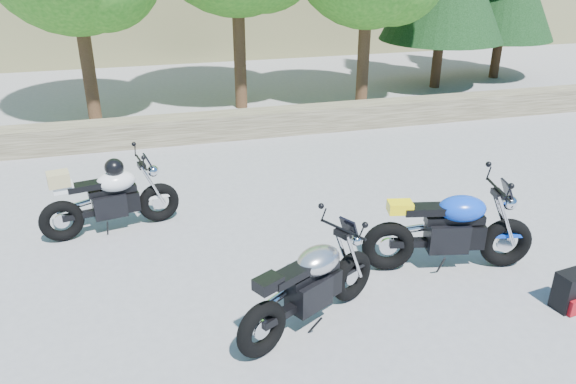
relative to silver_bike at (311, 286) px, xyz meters
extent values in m
plane|color=gray|center=(0.01, 0.69, -0.47)|extent=(90.00, 90.00, 0.00)
cube|color=#4E4634|center=(0.01, 6.19, -0.22)|extent=(22.00, 0.55, 0.50)
cylinder|color=#382314|center=(-2.49, 7.89, 1.04)|extent=(0.28, 0.28, 3.02)
cylinder|color=#382314|center=(0.81, 8.29, 1.21)|extent=(0.28, 0.28, 3.36)
cylinder|color=#382314|center=(3.61, 7.69, 0.99)|extent=(0.28, 0.28, 2.91)
cylinder|color=#382314|center=(6.21, 8.89, 0.61)|extent=(0.26, 0.26, 2.16)
cylinder|color=#382314|center=(8.41, 9.49, 0.49)|extent=(0.26, 0.26, 1.92)
torus|color=black|center=(0.57, 0.32, -0.17)|extent=(0.58, 0.41, 0.59)
torus|color=black|center=(-0.59, -0.33, -0.17)|extent=(0.58, 0.41, 0.59)
cylinder|color=silver|center=(0.57, 0.32, -0.17)|extent=(0.19, 0.13, 0.20)
cylinder|color=silver|center=(-0.59, -0.33, -0.17)|extent=(0.19, 0.13, 0.20)
cube|color=black|center=(-0.03, -0.02, -0.06)|extent=(0.52, 0.46, 0.33)
cube|color=black|center=(0.03, 0.02, 0.14)|extent=(0.63, 0.44, 0.09)
ellipsoid|color=#B0B0B5|center=(0.08, 0.05, 0.27)|extent=(0.63, 0.57, 0.28)
cube|color=black|center=(-0.27, -0.15, 0.27)|extent=(0.50, 0.40, 0.08)
cube|color=black|center=(-0.51, -0.28, 0.30)|extent=(0.31, 0.29, 0.12)
cylinder|color=black|center=(0.40, 0.23, 0.48)|extent=(0.32, 0.54, 0.03)
sphere|color=silver|center=(0.53, 0.30, 0.32)|extent=(0.17, 0.17, 0.17)
torus|color=black|center=(-1.39, 2.80, -0.18)|extent=(0.59, 0.25, 0.58)
torus|color=black|center=(-2.66, 2.54, -0.18)|extent=(0.59, 0.25, 0.58)
cylinder|color=silver|center=(-1.39, 2.80, -0.18)|extent=(0.20, 0.07, 0.20)
cylinder|color=silver|center=(-2.66, 2.54, -0.18)|extent=(0.20, 0.07, 0.20)
cube|color=black|center=(-2.04, 2.67, -0.07)|extent=(0.48, 0.35, 0.32)
cube|color=black|center=(-1.98, 2.68, 0.13)|extent=(0.65, 0.26, 0.09)
ellipsoid|color=silver|center=(-1.92, 2.69, 0.25)|extent=(0.58, 0.44, 0.27)
cube|color=black|center=(-2.31, 2.61, 0.25)|extent=(0.48, 0.28, 0.08)
cube|color=silver|center=(-2.57, 2.56, 0.29)|extent=(0.28, 0.23, 0.12)
cylinder|color=black|center=(-1.57, 2.76, 0.46)|extent=(0.14, 0.59, 0.03)
sphere|color=silver|center=(-1.42, 2.79, 0.31)|extent=(0.16, 0.16, 0.16)
ellipsoid|color=black|center=(-1.92, 2.69, 0.45)|extent=(0.30, 0.31, 0.24)
cube|color=#9B8D5A|center=(-2.61, 2.55, 0.41)|extent=(0.31, 0.28, 0.18)
torus|color=black|center=(2.62, 0.49, -0.15)|extent=(0.66, 0.28, 0.64)
torus|color=black|center=(1.21, 0.78, -0.15)|extent=(0.66, 0.28, 0.64)
cylinder|color=silver|center=(2.62, 0.49, -0.15)|extent=(0.22, 0.08, 0.22)
cylinder|color=silver|center=(1.21, 0.78, -0.15)|extent=(0.22, 0.08, 0.22)
cube|color=black|center=(1.90, 0.64, -0.03)|extent=(0.53, 0.39, 0.36)
cube|color=black|center=(1.96, 0.63, 0.19)|extent=(0.72, 0.30, 0.10)
ellipsoid|color=#0D3AC4|center=(2.03, 0.61, 0.33)|extent=(0.64, 0.49, 0.30)
cube|color=black|center=(1.60, 0.70, 0.33)|extent=(0.53, 0.32, 0.09)
cube|color=yellow|center=(1.31, 0.76, 0.37)|extent=(0.31, 0.25, 0.13)
cylinder|color=black|center=(2.43, 0.53, 0.56)|extent=(0.16, 0.65, 0.03)
sphere|color=silver|center=(2.58, 0.50, 0.39)|extent=(0.18, 0.18, 0.18)
cube|color=black|center=(2.80, -0.45, -0.25)|extent=(0.35, 0.27, 0.43)
camera|label=1|loc=(-1.45, -4.57, 3.24)|focal=35.00mm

